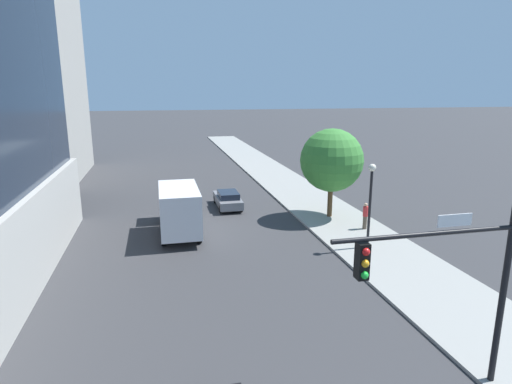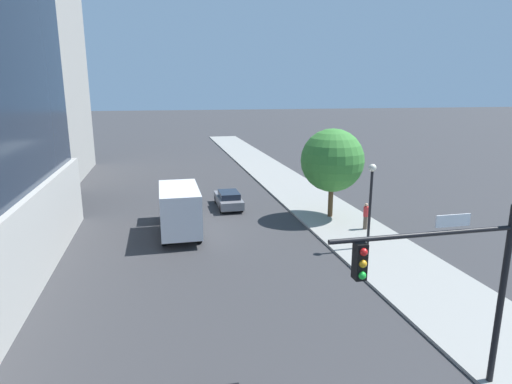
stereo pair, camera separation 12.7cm
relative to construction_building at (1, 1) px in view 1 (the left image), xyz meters
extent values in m
cube|color=gray|center=(26.68, -23.76, -17.64)|extent=(5.30, 120.00, 0.15)
cube|color=#9E9B93|center=(-0.02, 0.03, -1.42)|extent=(12.41, 15.61, 32.59)
cylinder|color=black|center=(24.43, -39.44, -14.62)|extent=(0.20, 0.20, 5.90)
cylinder|color=black|center=(21.55, -39.44, -12.37)|extent=(5.76, 0.14, 0.14)
cube|color=black|center=(19.60, -39.44, -13.00)|extent=(0.32, 0.36, 1.05)
sphere|color=red|center=(19.60, -39.63, -12.66)|extent=(0.22, 0.22, 0.22)
sphere|color=orange|center=(19.60, -39.63, -13.00)|extent=(0.22, 0.22, 0.22)
sphere|color=green|center=(19.60, -39.63, -13.34)|extent=(0.22, 0.22, 0.22)
cube|color=white|center=(22.41, -39.44, -12.02)|extent=(1.10, 0.04, 0.36)
cylinder|color=black|center=(26.18, -27.50, -15.25)|extent=(0.16, 0.16, 4.64)
sphere|color=silver|center=(26.18, -27.50, -12.75)|extent=(0.44, 0.44, 0.44)
cylinder|color=brown|center=(26.46, -20.96, -16.32)|extent=(0.36, 0.36, 2.49)
sphere|color=#387F33|center=(26.46, -20.96, -13.36)|extent=(4.57, 4.57, 4.57)
cube|color=slate|center=(19.56, -16.31, -17.12)|extent=(1.80, 4.54, 0.64)
cube|color=#19212D|center=(19.56, -16.69, -16.57)|extent=(1.51, 2.29, 0.46)
cylinder|color=black|center=(18.76, -14.77, -17.39)|extent=(0.22, 0.65, 0.65)
cylinder|color=black|center=(20.35, -14.77, -17.39)|extent=(0.22, 0.65, 0.65)
cylinder|color=black|center=(18.76, -17.85, -17.39)|extent=(0.22, 0.65, 0.65)
cylinder|color=black|center=(20.35, -17.85, -17.39)|extent=(0.22, 0.65, 0.65)
cube|color=silver|center=(15.40, -18.90, -16.11)|extent=(2.44, 2.13, 2.09)
cube|color=silver|center=(15.40, -22.77, -15.80)|extent=(2.44, 5.32, 2.71)
cylinder|color=black|center=(14.32, -18.90, -17.25)|extent=(0.30, 0.93, 0.93)
cylinder|color=black|center=(16.47, -18.90, -17.25)|extent=(0.30, 0.93, 0.93)
cylinder|color=black|center=(14.32, -24.10, -17.25)|extent=(0.30, 0.93, 0.93)
cylinder|color=black|center=(16.47, -24.10, -17.25)|extent=(0.30, 0.93, 0.93)
cylinder|color=brown|center=(27.63, -24.29, -17.13)|extent=(0.28, 0.28, 0.88)
cylinder|color=red|center=(27.63, -24.29, -16.35)|extent=(0.34, 0.34, 0.68)
sphere|color=tan|center=(27.63, -24.29, -15.89)|extent=(0.24, 0.24, 0.24)
camera|label=1|loc=(14.28, -49.51, -8.40)|focal=30.02mm
camera|label=2|loc=(14.41, -49.54, -8.40)|focal=30.02mm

